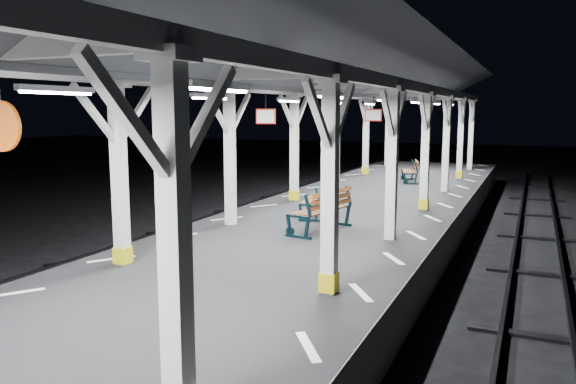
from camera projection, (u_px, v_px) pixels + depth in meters
The scene contains 7 objects.
platform at pixel (143, 351), 7.75m from camera, with size 6.00×50.00×1.00m, color black.
hazard_stripes_left at pixel (13, 293), 8.66m from camera, with size 1.00×48.00×0.01m, color silver.
hazard_stripes_right at pixel (308, 347), 6.70m from camera, with size 1.00×48.00×0.01m, color silver.
canopy at pixel (131, 51), 7.15m from camera, with size 5.40×49.00×4.65m.
bench_mid at pixel (324, 209), 12.99m from camera, with size 1.05×1.96×1.01m.
bench_far at pixel (318, 199), 14.93m from camera, with size 0.92×1.71×0.88m.
bench_extra at pixel (412, 171), 22.04m from camera, with size 0.98×1.67×0.85m.
Camera 1 is at (4.79, -5.93, 3.80)m, focal length 35.00 mm.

